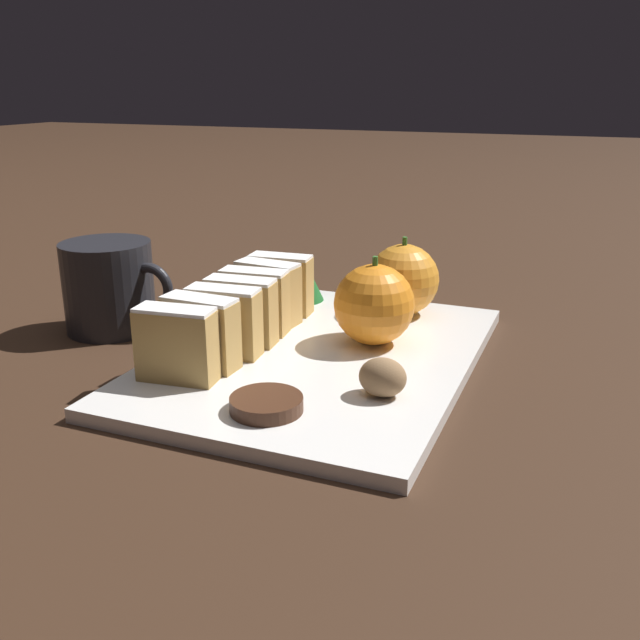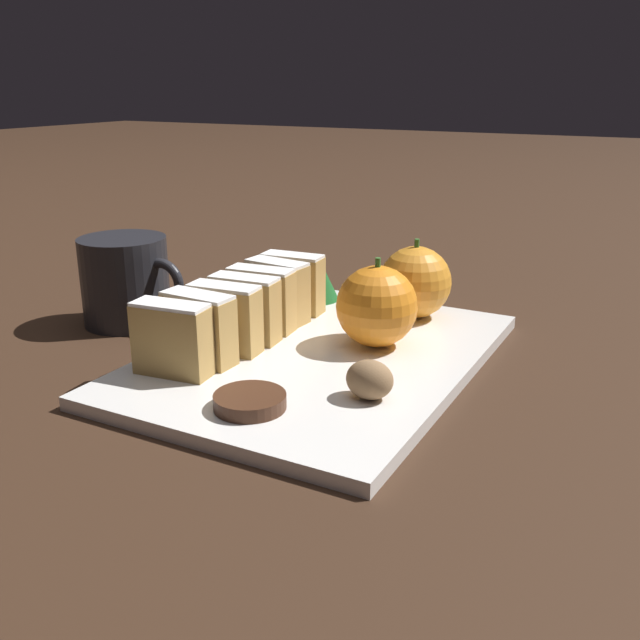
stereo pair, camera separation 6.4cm
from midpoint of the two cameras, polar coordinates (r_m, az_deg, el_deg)
ground_plane at (r=0.65m, az=-2.80°, el=-3.54°), size 6.00×6.00×0.00m
serving_platter at (r=0.65m, az=-2.81°, el=-3.05°), size 0.27×0.37×0.01m
stollen_slice_front at (r=0.59m, az=-14.45°, el=-1.96°), size 0.07×0.03×0.06m
stollen_slice_second at (r=0.62m, az=-12.47°, el=-1.03°), size 0.07×0.03×0.06m
stollen_slice_third at (r=0.64m, az=-10.54°, el=-0.17°), size 0.07×0.03×0.06m
stollen_slice_fourth at (r=0.67m, az=-9.08°, el=0.66°), size 0.07×0.03×0.06m
stollen_slice_fifth at (r=0.69m, az=-7.90°, el=1.46°), size 0.07×0.03×0.06m
stollen_slice_sixth at (r=0.72m, az=-6.72°, el=2.18°), size 0.07×0.03×0.06m
stollen_slice_back at (r=0.75m, az=-5.60°, el=2.84°), size 0.07×0.03×0.06m
orange_near at (r=0.74m, az=4.25°, el=3.21°), size 0.07×0.07×0.08m
orange_far at (r=0.66m, az=1.58°, el=1.20°), size 0.08×0.08×0.08m
walnut at (r=0.55m, az=1.74°, el=-4.67°), size 0.04×0.03×0.03m
chocolate_cookie at (r=0.54m, az=-7.74°, el=-6.76°), size 0.06×0.06×0.01m
evergreen_sprig at (r=0.79m, az=-3.82°, el=3.46°), size 0.05×0.05×0.05m
coffee_mug at (r=0.77m, az=-18.77°, el=2.50°), size 0.12×0.09×0.09m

